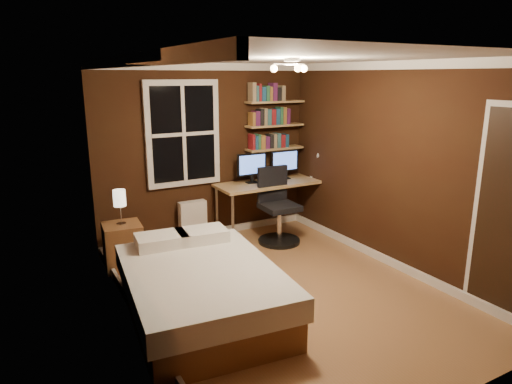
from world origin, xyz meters
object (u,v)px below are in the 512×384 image
bedside_lamp (120,207)px  desk_lamp (317,164)px  bed (201,290)px  office_chair (278,213)px  monitor_right (285,165)px  radiator (193,221)px  desk (271,186)px  nightstand (123,246)px  monitor_left (252,168)px

bedside_lamp → desk_lamp: size_ratio=0.99×
bed → office_chair: 2.28m
office_chair → monitor_right: bearing=51.4°
radiator → desk: bearing=-10.8°
nightstand → bedside_lamp: (0.00, 0.00, 0.50)m
desk_lamp → bedside_lamp: bearing=-177.5°
nightstand → radiator: size_ratio=0.95×
monitor_left → monitor_right: 0.57m
bedside_lamp → monitor_right: (2.57, 0.33, 0.23)m
nightstand → desk_lamp: size_ratio=1.28×
monitor_left → desk_lamp: (1.02, -0.20, -0.00)m
radiator → desk: 1.27m
bed → bedside_lamp: bearing=109.7°
desk → monitor_left: size_ratio=3.53×
nightstand → desk_lamp: 3.11m
monitor_right → office_chair: 0.86m
monitor_right → monitor_left: bearing=180.0°
bedside_lamp → desk_lamp: desk_lamp is taller
bedside_lamp → bed: bearing=-76.2°
bed → monitor_left: monitor_left is taller
bed → office_chair: office_chair is taller
radiator → desk: size_ratio=0.36×
desk_lamp → office_chair: (-0.86, -0.28, -0.59)m
bedside_lamp → desk: (2.28, 0.25, -0.05)m
monitor_right → office_chair: monitor_right is taller
radiator → monitor_left: monitor_left is taller
bedside_lamp → desk_lamp: bearing=2.5°
monitor_left → nightstand: bearing=-170.6°
monitor_right → desk_lamp: (0.45, -0.20, -0.00)m
nightstand → radiator: radiator is taller
bed → desk_lamp: bearing=38.9°
desk_lamp → monitor_left: bearing=168.8°
desk_lamp → office_chair: desk_lamp is taller
bedside_lamp → monitor_left: bearing=9.4°
radiator → monitor_right: bearing=-5.5°
bedside_lamp → office_chair: bearing=-3.9°
nightstand → monitor_right: monitor_right is taller
nightstand → bedside_lamp: 0.50m
desk → bedside_lamp: bearing=-173.8°
bed → bedside_lamp: bedside_lamp is taller
monitor_right → bed: bearing=-138.7°
nightstand → office_chair: bearing=1.1°
desk → office_chair: 0.52m
monitor_left → desk_lamp: monitor_left is taller
nightstand → radiator: bearing=28.1°
nightstand → monitor_left: (2.00, 0.33, 0.73)m
nightstand → office_chair: 2.17m
nightstand → desk: 2.34m
nightstand → office_chair: size_ratio=0.52×
bed → desk_lamp: 3.23m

